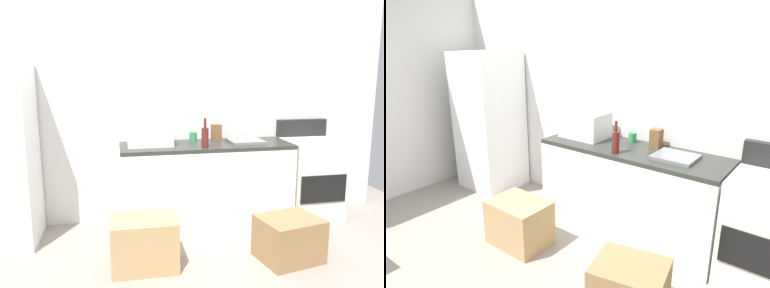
% 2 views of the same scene
% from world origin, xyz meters
% --- Properties ---
extents(ground_plane, '(6.00, 6.00, 0.00)m').
position_xyz_m(ground_plane, '(0.00, 0.00, 0.00)').
color(ground_plane, gray).
extents(wall_back, '(5.00, 0.10, 2.60)m').
position_xyz_m(wall_back, '(0.00, 1.55, 1.30)').
color(wall_back, silver).
rests_on(wall_back, ground_plane).
extents(kitchen_counter, '(1.80, 0.60, 0.90)m').
position_xyz_m(kitchen_counter, '(0.30, 1.20, 0.45)').
color(kitchen_counter, white).
rests_on(kitchen_counter, ground_plane).
extents(stove_oven, '(0.60, 0.61, 1.10)m').
position_xyz_m(stove_oven, '(1.52, 1.21, 0.47)').
color(stove_oven, silver).
rests_on(stove_oven, ground_plane).
extents(microwave, '(0.46, 0.34, 0.27)m').
position_xyz_m(microwave, '(-0.29, 1.24, 1.04)').
color(microwave, white).
rests_on(microwave, kitchen_counter).
extents(sink_basin, '(0.36, 0.32, 0.03)m').
position_xyz_m(sink_basin, '(0.74, 1.19, 0.92)').
color(sink_basin, slate).
rests_on(sink_basin, kitchen_counter).
extents(wine_bottle, '(0.07, 0.07, 0.30)m').
position_xyz_m(wine_bottle, '(0.24, 1.00, 1.01)').
color(wine_bottle, '#591E19').
rests_on(wine_bottle, kitchen_counter).
extents(coffee_mug, '(0.08, 0.08, 0.10)m').
position_xyz_m(coffee_mug, '(0.20, 1.39, 0.95)').
color(coffee_mug, '#338C4C').
rests_on(coffee_mug, kitchen_counter).
extents(knife_block, '(0.10, 0.10, 0.18)m').
position_xyz_m(knife_block, '(0.46, 1.38, 0.99)').
color(knife_block, brown).
rests_on(knife_block, kitchen_counter).
extents(cardboard_box_large, '(0.56, 0.41, 0.44)m').
position_xyz_m(cardboard_box_large, '(-0.43, 0.39, 0.22)').
color(cardboard_box_large, tan).
rests_on(cardboard_box_large, ground_plane).
extents(cardboard_box_medium, '(0.59, 0.52, 0.39)m').
position_xyz_m(cardboard_box_medium, '(0.84, 0.28, 0.19)').
color(cardboard_box_medium, olive).
rests_on(cardboard_box_medium, ground_plane).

